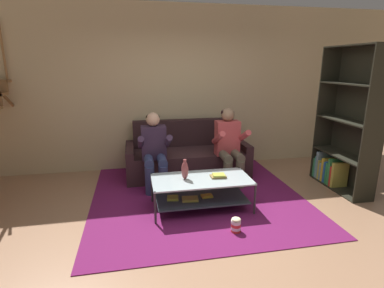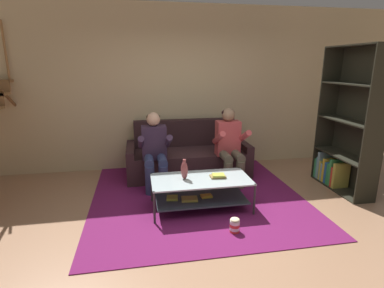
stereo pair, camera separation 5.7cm
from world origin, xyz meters
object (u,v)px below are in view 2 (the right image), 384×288
Objects in this scene: person_seated_left at (155,148)px; person_seated_right at (230,143)px; coffee_table at (200,189)px; vase at (184,170)px; book_stack at (218,176)px; bookshelf at (346,137)px; popcorn_tub at (235,225)px; couch at (187,157)px.

person_seated_right is (1.20, 0.00, 0.02)m from person_seated_left.
coffee_table is at bearing -57.21° from person_seated_left.
vase is 0.46m from book_stack.
bookshelf is at bearing -10.00° from person_seated_left.
vase is 0.96m from popcorn_tub.
person_seated_right is 0.93× the size of coffee_table.
person_seated_left is at bearing 133.32° from book_stack.
person_seated_left is 1.20m from person_seated_right.
couch is 10.22× the size of book_stack.
popcorn_tub is (0.21, -2.04, -0.21)m from couch.
popcorn_tub is (-0.39, -1.50, -0.57)m from person_seated_right.
person_seated_left is 2.93m from bookshelf.
couch reaches higher than book_stack.
vase is at bearing -101.13° from couch.
person_seated_right is 6.56× the size of popcorn_tub.
popcorn_tub is at bearing -84.10° from couch.
coffee_table is at bearing -92.55° from couch.
book_stack reaches higher than coffee_table.
book_stack is at bearing -116.39° from person_seated_right.
bookshelf is at bearing 7.95° from coffee_table.
person_seated_left reaches higher than couch.
coffee_table is at bearing -179.11° from book_stack.
couch reaches higher than popcorn_tub.
person_seated_left is 0.90× the size of coffee_table.
popcorn_tub is at bearing -55.77° from vase.
person_seated_right reaches higher than person_seated_left.
couch is 1.78× the size of person_seated_left.
coffee_table is 0.61× the size of bookshelf.
book_stack is 0.76m from popcorn_tub.
vase is 1.31× the size of book_stack.
person_seated_left is at bearing -179.85° from person_seated_right.
coffee_table is (-0.06, -1.37, -0.02)m from couch.
book_stack is 2.15m from bookshelf.
person_seated_left reaches higher than coffee_table.
person_seated_right is at bearing 63.61° from book_stack.
couch is 1.39m from vase.
person_seated_right is 1.65m from popcorn_tub.
book_stack reaches higher than popcorn_tub.
person_seated_right is 4.50× the size of vase.
bookshelf reaches higher than vase.
person_seated_left reaches higher than vase.
book_stack is (0.25, 0.00, 0.16)m from coffee_table.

